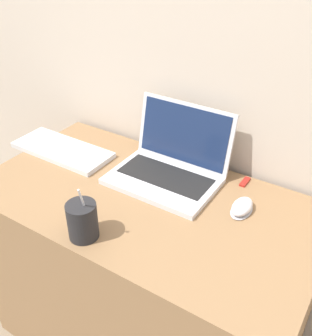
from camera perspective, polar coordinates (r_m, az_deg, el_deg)
name	(u,v)px	position (r m, az deg, el deg)	size (l,w,h in m)	color
wall_back	(201,32)	(1.40, 6.54, 18.96)	(7.00, 0.04, 2.50)	beige
desk	(146,277)	(1.60, -1.50, -15.58)	(1.17, 0.63, 0.78)	#936D47
laptop	(170,164)	(1.41, 2.08, 0.59)	(0.38, 0.31, 0.25)	silver
drink_cup	(82,220)	(1.17, -10.63, -7.46)	(0.09, 0.09, 0.19)	#232326
computer_mouse	(242,207)	(1.30, 12.37, -5.56)	(0.06, 0.11, 0.04)	#B2B2B7
external_keyboard	(62,150)	(1.62, -13.43, 2.57)	(0.41, 0.17, 0.02)	silver
usb_stick	(245,182)	(1.44, 12.77, -1.97)	(0.02, 0.06, 0.01)	#B2261E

